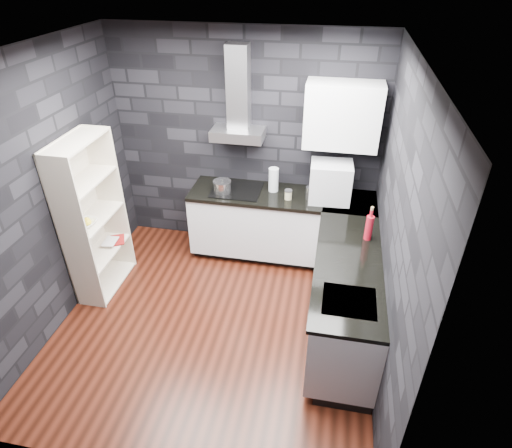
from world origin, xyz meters
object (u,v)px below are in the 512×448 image
(utensil_crock, at_px, (310,193))
(fruit_bowl, at_px, (86,223))
(bookshelf, at_px, (93,219))
(glass_vase, at_px, (274,180))
(storage_jar, at_px, (288,195))
(pot, at_px, (222,187))
(red_bottle, at_px, (369,228))
(appliance_garage, at_px, (330,182))

(utensil_crock, xyz_separation_m, fruit_bowl, (-2.25, -1.04, -0.04))
(bookshelf, bearing_deg, utensil_crock, 23.13)
(glass_vase, relative_size, fruit_bowl, 1.33)
(glass_vase, distance_m, storage_jar, 0.28)
(pot, height_order, storage_jar, pot)
(pot, distance_m, glass_vase, 0.61)
(pot, xyz_separation_m, glass_vase, (0.59, 0.16, 0.07))
(red_bottle, height_order, fruit_bowl, red_bottle)
(storage_jar, bearing_deg, red_bottle, -36.61)
(red_bottle, bearing_deg, appliance_garage, 119.93)
(utensil_crock, bearing_deg, glass_vase, 166.83)
(bookshelf, distance_m, fruit_bowl, 0.15)
(glass_vase, distance_m, utensil_crock, 0.47)
(appliance_garage, distance_m, bookshelf, 2.64)
(pot, relative_size, glass_vase, 0.72)
(glass_vase, height_order, appliance_garage, appliance_garage)
(pot, height_order, glass_vase, glass_vase)
(utensil_crock, height_order, bookshelf, bookshelf)
(storage_jar, relative_size, utensil_crock, 0.69)
(appliance_garage, relative_size, red_bottle, 1.77)
(utensil_crock, distance_m, fruit_bowl, 2.48)
(appliance_garage, height_order, red_bottle, appliance_garage)
(utensil_crock, xyz_separation_m, appliance_garage, (0.21, 0.01, 0.15))
(red_bottle, xyz_separation_m, bookshelf, (-2.89, -0.17, -0.13))
(glass_vase, height_order, fruit_bowl, glass_vase)
(storage_jar, xyz_separation_m, bookshelf, (-2.00, -0.83, -0.05))
(pot, relative_size, appliance_garage, 0.45)
(bookshelf, relative_size, fruit_bowl, 8.25)
(pot, relative_size, utensil_crock, 1.43)
(pot, height_order, red_bottle, red_bottle)
(fruit_bowl, bearing_deg, storage_jar, 25.97)
(fruit_bowl, bearing_deg, red_bottle, 6.34)
(glass_vase, height_order, red_bottle, glass_vase)
(appliance_garage, bearing_deg, storage_jar, -173.75)
(pot, relative_size, fruit_bowl, 0.95)
(pot, bearing_deg, storage_jar, -0.72)
(pot, height_order, appliance_garage, appliance_garage)
(pot, distance_m, appliance_garage, 1.26)
(glass_vase, relative_size, utensil_crock, 1.99)
(glass_vase, bearing_deg, utensil_crock, -13.17)
(glass_vase, bearing_deg, red_bottle, -37.30)
(appliance_garage, bearing_deg, fruit_bowl, -159.86)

